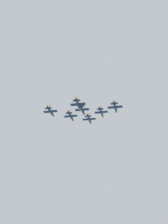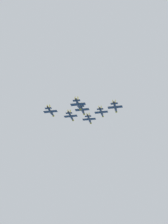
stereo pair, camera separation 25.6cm
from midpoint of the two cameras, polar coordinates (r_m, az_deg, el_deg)
The scene contains 7 objects.
jet_lead at distance 236.70m, azimuth 0.98°, elevation -1.31°, with size 10.03×15.79×3.35m.
jet_left_wingman at distance 226.36m, azimuth -2.30°, elevation -0.78°, with size 9.76×15.29×3.26m.
jet_right_wingman at distance 223.16m, azimuth 3.13°, elevation -0.07°, with size 9.56×14.93×3.19m.
jet_left_outer at distance 217.28m, azimuth -5.87°, elevation 0.04°, with size 9.70×15.19×3.24m.
jet_right_outer at distance 209.13m, azimuth 5.58°, elevation 0.82°, with size 9.89×15.49×3.30m.
jet_slot_rear at distance 212.05m, azimuth -0.25°, elevation 0.38°, with size 9.67×15.23×3.23m.
jet_trailing at distance 199.73m, azimuth -0.98°, elevation 1.32°, with size 9.80×15.44×3.28m.
Camera 2 is at (39.83, 196.61, 65.33)m, focal length 51.65 mm.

